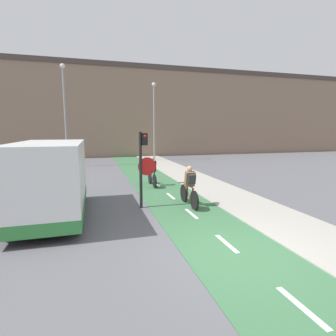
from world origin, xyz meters
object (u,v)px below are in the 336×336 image
traffic_light_pole (143,161)px  street_lamp_sidewalk (154,114)px  cyclist_far (152,173)px  cyclist_near (189,187)px  van (51,181)px  street_lamp_far (65,106)px

traffic_light_pole → street_lamp_sidewalk: 15.70m
traffic_light_pole → cyclist_far: bearing=72.6°
cyclist_near → van: (-4.81, 0.09, 0.50)m
street_lamp_far → cyclist_far: bearing=-61.3°
van → cyclist_far: bearing=42.3°
cyclist_far → cyclist_near: bearing=-81.8°
cyclist_near → street_lamp_sidewalk: bearing=82.0°
traffic_light_pole → van: 3.15m
van → traffic_light_pole: bearing=3.8°
street_lamp_sidewalk → cyclist_near: bearing=-98.0°
traffic_light_pole → street_lamp_sidewalk: size_ratio=0.39×
traffic_light_pole → cyclist_far: size_ratio=1.57×
street_lamp_sidewalk → van: (-6.95, -15.20, -3.15)m
street_lamp_far → cyclist_near: bearing=-67.0°
street_lamp_far → van: bearing=-87.2°
traffic_light_pole → van: traffic_light_pole is taller
cyclist_far → van: size_ratio=0.37×
street_lamp_far → street_lamp_sidewalk: 7.98m
cyclist_near → street_lamp_far: bearing=113.0°
cyclist_near → van: 4.83m
street_lamp_sidewalk → van: bearing=-114.6°
street_lamp_far → cyclist_near: street_lamp_far is taller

